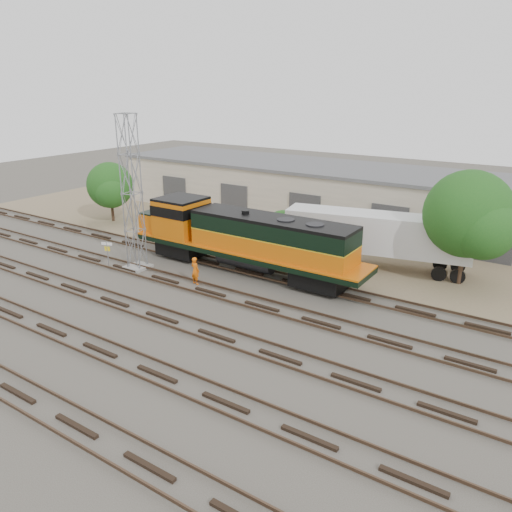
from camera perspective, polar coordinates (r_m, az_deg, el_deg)
The scene contains 12 objects.
ground at distance 29.42m, azimuth -0.93°, elevation -6.92°, with size 140.00×140.00×0.00m, color #47423A.
dirt_strip at distance 41.75m, azimuth 10.80°, elevation 0.75°, with size 80.00×16.00×0.02m, color #726047.
tracks at distance 27.24m, azimuth -4.55°, elevation -9.06°, with size 80.00×20.40×0.28m.
warehouse at distance 48.27m, azimuth 14.82°, elevation 6.19°, with size 58.40×10.40×5.30m.
locomotive at distance 35.55m, azimuth -1.63°, elevation 2.14°, with size 18.57×3.26×4.46m.
signal_tower at distance 36.45m, azimuth -13.96°, elevation 6.59°, with size 1.63×1.63×11.04m.
sign_post at distance 37.81m, azimuth -16.63°, elevation 0.65°, with size 0.82×0.30×2.09m.
worker at distance 33.90m, azimuth -6.96°, elevation -1.67°, with size 0.70×0.46×1.93m, color #E25E0C.
semi_trailer at distance 37.27m, azimuth 14.08°, elevation 2.38°, with size 13.45×5.34×4.06m.
tree_west at distance 50.64m, azimuth -16.31°, elevation 7.59°, with size 4.66×4.44×5.81m.
tree_mid at distance 38.70m, azimuth 3.41°, elevation 2.14°, with size 4.15×3.95×3.95m.
tree_east at distance 35.11m, azimuth 23.47°, elevation 4.05°, with size 6.04×5.75×7.76m.
Camera 1 is at (15.02, -21.76, 12.89)m, focal length 35.00 mm.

